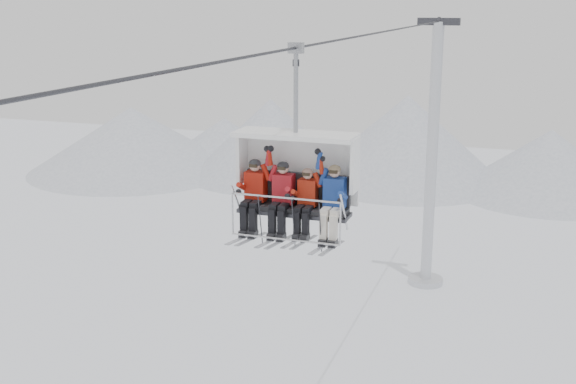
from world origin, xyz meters
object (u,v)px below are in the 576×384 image
(skier_center_right, at_px, (306,200))
(chairlift_carrier, at_px, (298,171))
(skier_far_left, at_px, (254,193))
(skier_center_left, at_px, (282,195))
(lift_tower_right, at_px, (431,175))
(skier_far_right, at_px, (333,200))

(skier_center_right, bearing_deg, chairlift_carrier, 132.85)
(chairlift_carrier, xyz_separation_m, skier_far_left, (-0.88, -0.30, -0.48))
(skier_far_left, relative_size, skier_center_left, 1.01)
(lift_tower_right, distance_m, skier_far_right, 22.15)
(skier_far_left, distance_m, skier_center_right, 1.18)
(lift_tower_right, relative_size, skier_center_left, 7.88)
(lift_tower_right, relative_size, chairlift_carrier, 3.38)
(chairlift_carrier, height_order, skier_far_right, chairlift_carrier)
(chairlift_carrier, distance_m, skier_center_left, 0.62)
(lift_tower_right, height_order, skier_center_right, lift_tower_right)
(chairlift_carrier, xyz_separation_m, skier_far_right, (0.88, -0.30, -0.47))
(chairlift_carrier, bearing_deg, skier_center_left, -128.96)
(lift_tower_right, xyz_separation_m, skier_far_right, (0.88, -21.68, 4.46))
(lift_tower_right, xyz_separation_m, skier_center_left, (-0.25, -21.68, 4.46))
(lift_tower_right, distance_m, chairlift_carrier, 21.93)
(chairlift_carrier, xyz_separation_m, skier_center_right, (0.29, -0.32, -0.53))
(skier_center_right, height_order, skier_far_right, skier_far_right)
(skier_center_right, bearing_deg, lift_tower_right, 90.78)
(skier_far_right, bearing_deg, skier_far_left, -179.98)
(lift_tower_right, relative_size, skier_center_right, 7.99)
(skier_far_left, xyz_separation_m, skier_center_left, (0.64, -0.00, -0.00))
(skier_center_right, distance_m, skier_far_right, 0.59)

